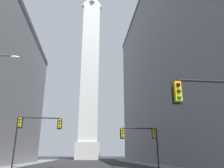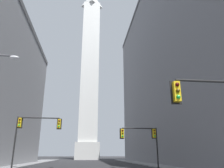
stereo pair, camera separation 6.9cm
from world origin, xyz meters
TOP-DOWN VIEW (x-y plane):
  - sidewalk_right at (11.09, 26.21)m, footprint 5.00×87.35m
  - building_right at (23.77, 35.29)m, footprint 25.50×59.51m
  - obelisk at (0.00, 72.79)m, footprint 7.84×7.84m
  - traffic_light_mid_left at (-7.02, 25.20)m, footprint 5.42×0.50m
  - traffic_light_mid_right at (6.78, 25.51)m, footprint 4.94×0.51m

SIDE VIEW (x-z plane):
  - sidewalk_right at x=11.09m, z-range 0.00..0.15m
  - traffic_light_mid_right at x=6.78m, z-range 1.28..6.21m
  - traffic_light_mid_left at x=-7.02m, z-range 1.59..7.57m
  - building_right at x=23.77m, z-range 0.01..37.62m
  - obelisk at x=0.00m, z-range -1.33..64.13m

